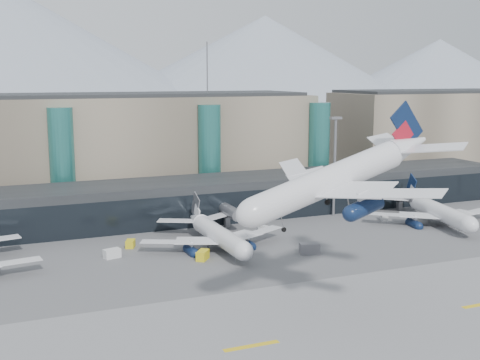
# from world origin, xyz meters

# --- Properties ---
(ground) EXTENTS (900.00, 900.00, 0.00)m
(ground) POSITION_xyz_m (0.00, 0.00, 0.00)
(ground) COLOR #515154
(ground) RESTS_ON ground
(runway_strip) EXTENTS (400.00, 40.00, 0.04)m
(runway_strip) POSITION_xyz_m (0.00, -15.00, 0.02)
(runway_strip) COLOR slate
(runway_strip) RESTS_ON ground
(runway_markings) EXTENTS (128.00, 1.00, 0.02)m
(runway_markings) POSITION_xyz_m (-0.00, -15.00, 0.05)
(runway_markings) COLOR gold
(runway_markings) RESTS_ON ground
(concourse) EXTENTS (170.00, 27.00, 10.00)m
(concourse) POSITION_xyz_m (-0.02, 57.73, 4.97)
(concourse) COLOR black
(concourse) RESTS_ON ground
(terminal_main) EXTENTS (130.00, 30.00, 31.00)m
(terminal_main) POSITION_xyz_m (-25.00, 90.00, 15.44)
(terminal_main) COLOR gray
(terminal_main) RESTS_ON ground
(terminal_east) EXTENTS (70.00, 30.00, 31.00)m
(terminal_east) POSITION_xyz_m (95.00, 90.00, 15.44)
(terminal_east) COLOR gray
(terminal_east) RESTS_ON ground
(teal_towers) EXTENTS (116.40, 19.40, 46.00)m
(teal_towers) POSITION_xyz_m (-14.99, 74.01, 14.01)
(teal_towers) COLOR #276F6A
(teal_towers) RESTS_ON ground
(mountain_ridge) EXTENTS (910.00, 400.00, 110.00)m
(mountain_ridge) POSITION_xyz_m (15.97, 380.00, 45.74)
(mountain_ridge) COLOR gray
(mountain_ridge) RESTS_ON ground
(lightmast_mid) EXTENTS (3.00, 1.20, 25.60)m
(lightmast_mid) POSITION_xyz_m (30.00, 48.00, 14.42)
(lightmast_mid) COLOR slate
(lightmast_mid) RESTS_ON ground
(hero_jet) EXTENTS (37.12, 37.01, 12.04)m
(hero_jet) POSITION_xyz_m (-2.28, -8.96, 22.39)
(hero_jet) COLOR silver
(hero_jet) RESTS_ON ground
(jet_parked_mid) EXTENTS (33.86, 32.86, 10.90)m
(jet_parked_mid) POSITION_xyz_m (-8.48, 32.37, 4.12)
(jet_parked_mid) COLOR silver
(jet_parked_mid) RESTS_ON ground
(jet_parked_right) EXTENTS (35.04, 35.75, 11.51)m
(jet_parked_right) POSITION_xyz_m (49.22, 32.42, 4.35)
(jet_parked_right) COLOR silver
(jet_parked_right) RESTS_ON ground
(veh_a) EXTENTS (3.61, 2.62, 1.83)m
(veh_a) POSITION_xyz_m (-30.23, 32.06, 0.91)
(veh_a) COLOR silver
(veh_a) RESTS_ON ground
(veh_b) EXTENTS (2.61, 3.21, 1.60)m
(veh_b) POSITION_xyz_m (-25.29, 38.13, 0.80)
(veh_b) COLOR gold
(veh_b) RESTS_ON ground
(veh_c) EXTENTS (4.43, 3.10, 2.23)m
(veh_c) POSITION_xyz_m (7.67, 19.79, 1.11)
(veh_c) COLOR #525257
(veh_c) RESTS_ON ground
(veh_d) EXTENTS (2.47, 3.17, 1.60)m
(veh_d) POSITION_xyz_m (38.87, 38.26, 0.80)
(veh_d) COLOR silver
(veh_d) RESTS_ON ground
(veh_g) EXTENTS (2.16, 2.43, 1.22)m
(veh_g) POSITION_xyz_m (6.59, 40.45, 0.61)
(veh_g) COLOR silver
(veh_g) RESTS_ON ground
(veh_h) EXTENTS (3.45, 3.76, 1.86)m
(veh_h) POSITION_xyz_m (-13.82, 24.15, 0.93)
(veh_h) COLOR gold
(veh_h) RESTS_ON ground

